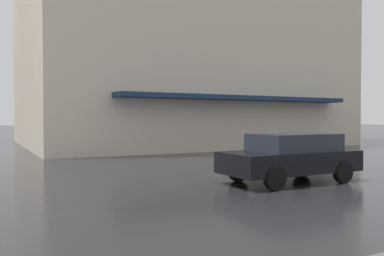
{
  "coord_description": "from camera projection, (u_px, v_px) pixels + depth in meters",
  "views": [
    {
      "loc": [
        -6.25,
        -1.42,
        1.85
      ],
      "look_at": [
        6.08,
        -8.05,
        1.52
      ],
      "focal_mm": 37.07,
      "sensor_mm": 36.0,
      "label": 1
    }
  ],
  "objects": [
    {
      "name": "haussmann_block_corner",
      "position": [
        173.0,
        1.0,
        29.85
      ],
      "size": [
        18.02,
        20.93,
        21.98
      ],
      "color": "beige",
      "rests_on": "ground_plane"
    },
    {
      "name": "car_black",
      "position": [
        291.0,
        156.0,
        11.51
      ],
      "size": [
        1.85,
        4.1,
        1.41
      ],
      "color": "black",
      "rests_on": "ground_plane"
    }
  ]
}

